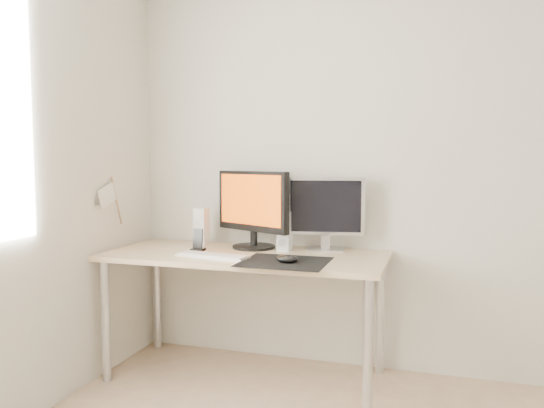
# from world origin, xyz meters

# --- Properties ---
(wall_back) EXTENTS (3.50, 0.00, 3.50)m
(wall_back) POSITION_xyz_m (0.00, 1.75, 1.25)
(wall_back) COLOR beige
(wall_back) RESTS_ON ground
(mousepad) EXTENTS (0.45, 0.40, 0.00)m
(mousepad) POSITION_xyz_m (-0.64, 1.19, 0.73)
(mousepad) COLOR black
(mousepad) RESTS_ON desk
(mouse) EXTENTS (0.11, 0.07, 0.04)m
(mouse) POSITION_xyz_m (-0.62, 1.16, 0.75)
(mouse) COLOR black
(mouse) RESTS_ON mousepad
(desk) EXTENTS (1.60, 0.70, 0.73)m
(desk) POSITION_xyz_m (-0.93, 1.38, 0.65)
(desk) COLOR #D1B587
(desk) RESTS_ON ground
(main_monitor) EXTENTS (0.51, 0.35, 0.47)m
(main_monitor) POSITION_xyz_m (-0.95, 1.56, 0.98)
(main_monitor) COLOR black
(main_monitor) RESTS_ON desk
(second_monitor) EXTENTS (0.45, 0.20, 0.43)m
(second_monitor) POSITION_xyz_m (-0.51, 1.59, 0.97)
(second_monitor) COLOR silver
(second_monitor) RESTS_ON desk
(speaker_left) EXTENTS (0.07, 0.09, 0.23)m
(speaker_left) POSITION_xyz_m (-1.29, 1.57, 0.85)
(speaker_left) COLOR white
(speaker_left) RESTS_ON desk
(speaker_right) EXTENTS (0.07, 0.09, 0.23)m
(speaker_right) POSITION_xyz_m (-0.74, 1.52, 0.85)
(speaker_right) COLOR white
(speaker_right) RESTS_ON desk
(keyboard) EXTENTS (0.43, 0.18, 0.02)m
(keyboard) POSITION_xyz_m (-1.06, 1.22, 0.74)
(keyboard) COLOR silver
(keyboard) RESTS_ON desk
(phone_dock) EXTENTS (0.07, 0.06, 0.13)m
(phone_dock) POSITION_xyz_m (-1.22, 1.37, 0.77)
(phone_dock) COLOR black
(phone_dock) RESTS_ON desk
(pennant) EXTENTS (0.01, 0.23, 0.29)m
(pennant) POSITION_xyz_m (-1.72, 1.24, 1.05)
(pennant) COLOR #A57F54
(pennant) RESTS_ON wall_left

